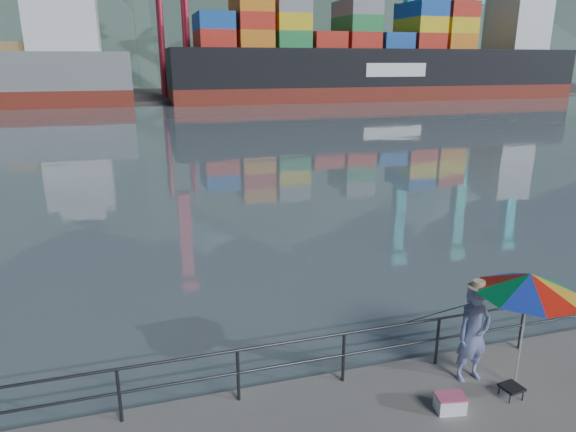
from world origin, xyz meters
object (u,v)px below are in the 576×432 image
object	(u,v)px
container_ship	(389,61)
fisherman	(473,334)
beach_umbrella	(529,284)
cooler_bag	(450,404)

from	to	relation	value
container_ship	fisherman	bearing A→B (deg)	-116.04
beach_umbrella	cooler_bag	bearing A→B (deg)	-169.77
fisherman	cooler_bag	bearing A→B (deg)	-142.19
fisherman	beach_umbrella	size ratio (longest dim) A/B	0.77
container_ship	cooler_bag	bearing A→B (deg)	-116.39
cooler_bag	container_ship	world-z (taller)	container_ship
beach_umbrella	container_ship	distance (m)	79.79
fisherman	beach_umbrella	world-z (taller)	beach_umbrella
fisherman	container_ship	distance (m)	79.73
beach_umbrella	container_ship	size ratio (longest dim) A/B	0.04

